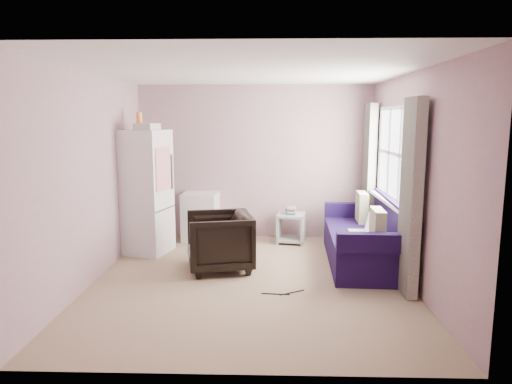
# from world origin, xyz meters

# --- Properties ---
(room) EXTENTS (3.84, 4.24, 2.54)m
(room) POSITION_xyz_m (0.02, 0.01, 1.25)
(room) COLOR #997F64
(room) RESTS_ON ground
(armchair) EXTENTS (0.91, 0.95, 0.83)m
(armchair) POSITION_xyz_m (-0.42, 0.40, 0.42)
(armchair) COLOR black
(armchair) RESTS_ON ground
(fridge) EXTENTS (0.76, 0.75, 2.05)m
(fridge) POSITION_xyz_m (-1.58, 1.16, 0.92)
(fridge) COLOR silver
(fridge) RESTS_ON ground
(washing_machine) EXTENTS (0.59, 0.59, 0.78)m
(washing_machine) POSITION_xyz_m (-0.89, 1.89, 0.41)
(washing_machine) COLOR silver
(washing_machine) RESTS_ON ground
(side_table) EXTENTS (0.49, 0.49, 0.58)m
(side_table) POSITION_xyz_m (0.58, 1.75, 0.27)
(side_table) COLOR #9B9A98
(side_table) RESTS_ON ground
(sofa) EXTENTS (1.04, 2.11, 0.92)m
(sofa) POSITION_xyz_m (1.58, 0.72, 0.34)
(sofa) COLOR #1B0D3E
(sofa) RESTS_ON ground
(window_dressing) EXTENTS (0.17, 2.62, 2.18)m
(window_dressing) POSITION_xyz_m (1.78, 0.70, 1.11)
(window_dressing) COLOR white
(window_dressing) RESTS_ON ground
(floor_cables) EXTENTS (0.49, 0.17, 0.01)m
(floor_cables) POSITION_xyz_m (0.40, -0.44, 0.01)
(floor_cables) COLOR black
(floor_cables) RESTS_ON ground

